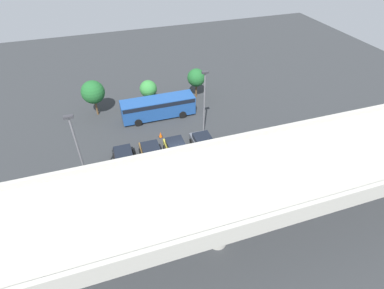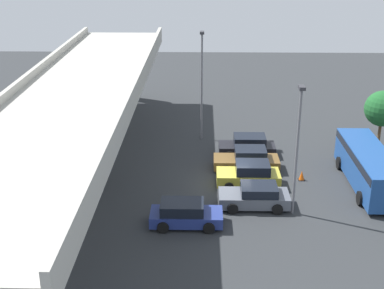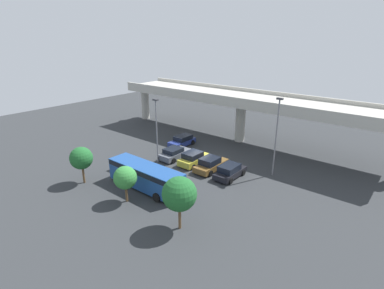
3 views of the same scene
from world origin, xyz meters
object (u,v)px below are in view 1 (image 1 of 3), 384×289
tree_front_far_right (93,92)px  parked_car_1 (204,144)px  parked_car_0 (241,165)px  traffic_cone (161,135)px  tree_front_centre (148,89)px  shuttle_bus (158,106)px  tree_front_left (196,78)px  parked_car_4 (124,159)px  lamp_post_mid_lot (204,101)px  parked_car_2 (177,150)px  lamp_post_near_aisle (80,155)px  parked_car_3 (152,155)px

tree_front_far_right → parked_car_1: bearing=134.0°
parked_car_0 → traffic_cone: size_ratio=6.14×
tree_front_centre → shuttle_bus: bearing=99.8°
shuttle_bus → tree_front_far_right: bearing=157.8°
parked_car_0 → parked_car_1: (2.43, -4.37, -0.02)m
tree_front_left → traffic_cone: bearing=47.8°
parked_car_1 → parked_car_4: size_ratio=1.02×
parked_car_0 → shuttle_bus: shuttle_bus is taller
tree_front_centre → traffic_cone: tree_front_centre is taller
parked_car_0 → tree_front_centre: 16.66m
parked_car_0 → tree_front_centre: (6.16, -15.38, 1.81)m
tree_front_centre → tree_front_far_right: (6.89, 0.00, 0.70)m
tree_front_far_right → lamp_post_mid_lot: bearing=142.6°
parked_car_2 → tree_front_left: (-6.18, -11.54, 2.13)m
parked_car_0 → tree_front_centre: bearing=21.8°
traffic_cone → parked_car_2: bearing=103.1°
parked_car_0 → lamp_post_near_aisle: 15.33m
parked_car_0 → parked_car_3: 9.32m
tree_front_centre → traffic_cone: size_ratio=5.26×
parked_car_0 → parked_car_2: size_ratio=0.99×
parked_car_2 → lamp_post_mid_lot: 6.10m
parked_car_3 → shuttle_bus: 8.49m
traffic_cone → parked_car_4: bearing=36.7°
parked_car_0 → parked_car_1: parked_car_0 is taller
parked_car_0 → tree_front_far_right: size_ratio=0.92×
parked_car_1 → parked_car_0: bearing=29.1°
parked_car_0 → shuttle_bus: size_ratio=0.47×
parked_car_4 → parked_car_1: bearing=88.7°
parked_car_2 → tree_front_centre: tree_front_centre is taller
parked_car_3 → lamp_post_mid_lot: 8.09m
parked_car_2 → parked_car_3: bearing=-91.5°
parked_car_4 → parked_car_2: bearing=86.8°
parked_car_3 → parked_car_4: parked_car_3 is taller
lamp_post_near_aisle → tree_front_centre: bearing=-120.4°
lamp_post_near_aisle → parked_car_0: bearing=176.5°
parked_car_0 → parked_car_2: parked_car_2 is taller
traffic_cone → tree_front_left: bearing=-132.2°
shuttle_bus → tree_front_centre: tree_front_centre is taller
lamp_post_mid_lot → traffic_cone: 6.70m
parked_car_3 → parked_car_4: bearing=-94.8°
lamp_post_near_aisle → tree_front_far_right: bearing=-96.3°
parked_car_0 → traffic_cone: 10.31m
parked_car_1 → traffic_cone: bearing=-132.3°
parked_car_0 → lamp_post_mid_lot: lamp_post_mid_lot is taller
parked_car_2 → parked_car_3: size_ratio=0.91×
parked_car_3 → parked_car_2: bearing=88.5°
lamp_post_mid_lot → tree_front_left: size_ratio=1.97×
parked_car_0 → parked_car_4: bearing=67.6°
tree_front_left → parked_car_3: bearing=52.3°
lamp_post_near_aisle → tree_front_left: bearing=-135.7°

